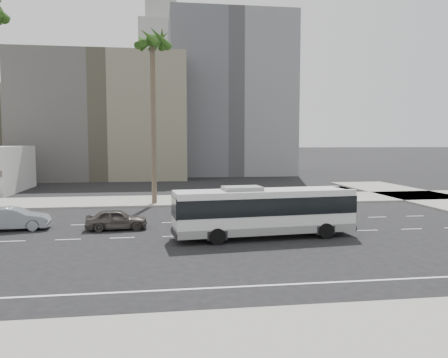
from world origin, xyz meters
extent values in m
plane|color=black|center=(0.00, 0.00, 0.00)|extent=(700.00, 700.00, 0.00)
cube|color=gray|center=(0.00, 15.50, 0.07)|extent=(120.00, 7.00, 0.15)
cube|color=#5C5851|center=(-12.00, 45.00, 9.00)|extent=(24.00, 18.00, 18.00)
cube|color=slate|center=(8.00, 52.00, 13.00)|extent=(20.00, 20.00, 26.00)
cube|color=#B5B3AD|center=(-2.00, 250.00, 22.00)|extent=(42.00, 42.00, 44.00)
cube|color=#B5B3AD|center=(-2.00, 250.00, 60.00)|extent=(26.00, 26.00, 32.00)
cube|color=#535760|center=(45.00, 230.00, 35.00)|extent=(26.00, 26.00, 70.00)
cube|color=#535760|center=(70.00, 260.00, 30.00)|extent=(22.00, 22.00, 60.00)
cube|color=silver|center=(2.17, -1.01, 1.62)|extent=(10.60, 3.27, 2.34)
cube|color=black|center=(2.17, -1.01, 1.93)|extent=(10.67, 3.33, 0.99)
cube|color=gray|center=(2.17, -1.01, 0.58)|extent=(10.63, 3.31, 0.45)
cube|color=gray|center=(0.82, -1.01, 2.88)|extent=(2.29, 1.64, 0.27)
cube|color=#262628|center=(7.12, -1.01, 2.65)|extent=(0.69, 1.66, 0.27)
cylinder|color=black|center=(5.50, -2.17, 0.45)|extent=(0.90, 0.27, 0.90)
cylinder|color=black|center=(5.50, 0.14, 0.45)|extent=(0.90, 0.27, 0.90)
cylinder|color=black|center=(-0.89, -2.17, 0.45)|extent=(0.90, 0.27, 0.90)
cylinder|color=black|center=(-0.89, 0.14, 0.45)|extent=(0.90, 0.27, 0.90)
imported|color=#49443F|center=(-6.54, 2.59, 0.65)|extent=(1.76, 3.91, 1.31)
imported|color=gray|center=(-12.96, 3.36, 0.72)|extent=(1.86, 4.48, 1.44)
cylinder|color=brown|center=(-4.29, 13.49, 6.98)|extent=(0.38, 0.38, 13.95)
camera|label=1|loc=(-3.81, -25.93, 5.60)|focal=35.76mm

